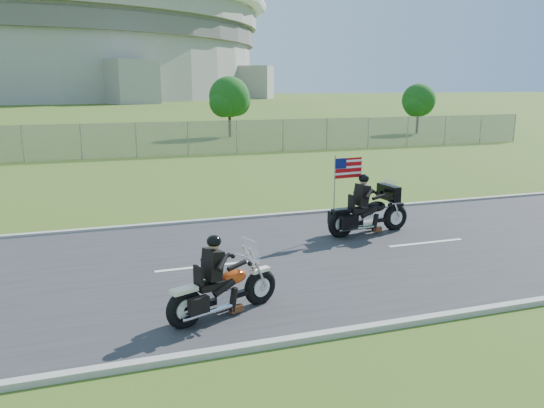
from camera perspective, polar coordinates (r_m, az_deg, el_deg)
name	(u,v)px	position (r m, az deg, el deg)	size (l,w,h in m)	color
ground	(284,260)	(12.94, 1.32, -6.00)	(420.00, 420.00, 0.00)	#415A1C
road	(284,259)	(12.94, 1.32, -5.92)	(120.00, 8.00, 0.04)	#28282B
curb_north	(241,218)	(16.64, -3.34, -1.55)	(120.00, 0.18, 0.12)	#9E9B93
curb_south	(363,329)	(9.49, 9.74, -13.15)	(120.00, 0.18, 0.12)	#9E9B93
fence	(81,142)	(31.71, -19.85, 6.33)	(60.00, 0.03, 2.00)	gray
stadium	(36,45)	(182.59, -24.08, 15.35)	(140.40, 140.40, 29.20)	#A3A099
tree_fence_near	(230,99)	(42.82, -4.57, 11.19)	(3.52, 3.28, 4.75)	#382316
tree_fence_far	(419,102)	(47.46, 15.50, 10.53)	(3.08, 2.87, 4.20)	#382316
motorcycle_lead	(222,291)	(9.78, -5.35, -9.28)	(2.27, 1.12, 1.59)	black
motorcycle_follow	(369,214)	(15.14, 10.35, -1.05)	(2.61, 0.90, 2.18)	black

